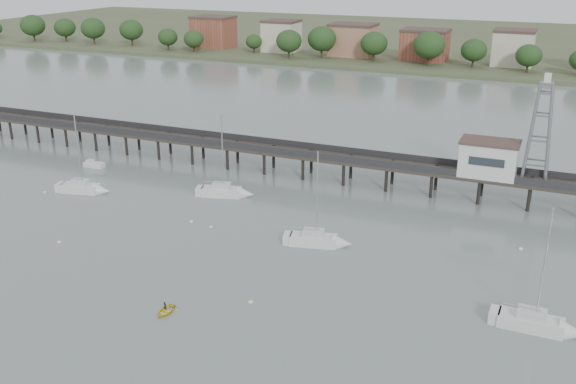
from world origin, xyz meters
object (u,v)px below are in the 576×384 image
at_px(pier, 327,157).
at_px(sailboat_d, 545,326).
at_px(yellow_dinghy, 166,313).
at_px(white_tender, 94,165).
at_px(lattice_tower, 540,133).
at_px(sailboat_b, 88,189).
at_px(sailboat_c, 323,241).
at_px(sailboat_f, 230,192).

height_order(pier, sailboat_d, sailboat_d).
height_order(sailboat_d, yellow_dinghy, sailboat_d).
relative_size(sailboat_d, white_tender, 3.68).
distance_m(lattice_tower, sailboat_b, 67.41).
relative_size(pier, sailboat_b, 11.49).
distance_m(pier, lattice_tower, 32.34).
bearing_deg(white_tender, sailboat_c, -20.68).
relative_size(lattice_tower, white_tender, 4.20).
xyz_separation_m(sailboat_b, white_tender, (-7.46, 10.64, -0.21)).
bearing_deg(white_tender, sailboat_f, -10.74).
bearing_deg(white_tender, sailboat_d, -22.03).
distance_m(sailboat_b, white_tender, 13.00).
bearing_deg(yellow_dinghy, white_tender, 136.34).
relative_size(pier, sailboat_f, 11.23).
xyz_separation_m(pier, sailboat_b, (-31.83, -20.57, -3.15)).
bearing_deg(lattice_tower, white_tender, -172.01).
distance_m(sailboat_d, sailboat_f, 50.45).
bearing_deg(sailboat_d, lattice_tower, 97.17).
distance_m(sailboat_c, white_tender, 49.65).
height_order(lattice_tower, sailboat_b, lattice_tower).
bearing_deg(pier, sailboat_c, -71.24).
height_order(sailboat_d, sailboat_b, sailboat_d).
bearing_deg(sailboat_f, white_tender, 157.96).
bearing_deg(pier, sailboat_d, -44.38).
bearing_deg(sailboat_d, yellow_dinghy, -160.85).
distance_m(sailboat_f, yellow_dinghy, 33.97).
bearing_deg(sailboat_f, pier, 35.48).
xyz_separation_m(pier, sailboat_c, (8.24, -24.26, -3.15)).
bearing_deg(sailboat_c, sailboat_f, 137.16).
bearing_deg(yellow_dinghy, sailboat_d, 17.39).
xyz_separation_m(sailboat_d, yellow_dinghy, (-36.09, -11.60, -0.64)).
xyz_separation_m(lattice_tower, sailboat_b, (-63.33, -20.57, -10.46)).
distance_m(lattice_tower, sailboat_d, 35.98).
distance_m(pier, yellow_dinghy, 46.02).
bearing_deg(white_tender, sailboat_b, -58.87).
bearing_deg(sailboat_c, lattice_tower, 33.08).
bearing_deg(sailboat_b, sailboat_c, -17.81).
xyz_separation_m(lattice_tower, sailboat_d, (3.50, -34.25, -10.46)).
bearing_deg(sailboat_f, sailboat_b, -176.13).
xyz_separation_m(lattice_tower, sailboat_f, (-42.41, -13.33, -10.46)).
xyz_separation_m(sailboat_d, sailboat_c, (-26.76, 9.98, 0.00)).
bearing_deg(sailboat_b, lattice_tower, 5.45).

